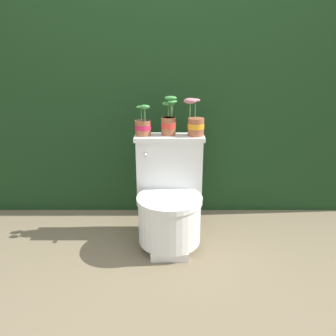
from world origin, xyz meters
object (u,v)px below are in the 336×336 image
potted_plant_left (142,125)px  potted_plant_middle (194,123)px  toilet (168,201)px  potted_plant_midleft (167,120)px

potted_plant_left → potted_plant_middle: (0.35, -0.01, 0.01)m
potted_plant_middle → toilet: bearing=-139.9°
toilet → potted_plant_left: bearing=139.0°
potted_plant_left → potted_plant_midleft: potted_plant_midleft is taller
toilet → potted_plant_middle: 0.56m
toilet → potted_plant_left: potted_plant_left is taller
toilet → potted_plant_midleft: (-0.00, 0.17, 0.52)m
toilet → potted_plant_left: 0.55m
potted_plant_left → potted_plant_midleft: size_ratio=0.81×
potted_plant_midleft → toilet: bearing=-88.7°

